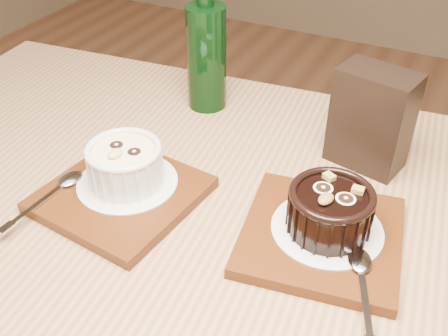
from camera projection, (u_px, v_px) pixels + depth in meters
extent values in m
cube|color=olive|center=(228.00, 257.00, 0.62)|extent=(1.27, 0.91, 0.04)
cylinder|color=olive|center=(67.00, 206.00, 1.27)|extent=(0.06, 0.06, 0.71)
cube|color=#52270D|center=(122.00, 195.00, 0.67)|extent=(0.20, 0.20, 0.01)
cylinder|color=silver|center=(128.00, 182.00, 0.68)|extent=(0.13, 0.13, 0.00)
cylinder|color=white|center=(125.00, 167.00, 0.66)|extent=(0.09, 0.09, 0.05)
cylinder|color=#FFEA9B|center=(123.00, 152.00, 0.65)|extent=(0.08, 0.08, 0.00)
torus|color=white|center=(123.00, 149.00, 0.65)|extent=(0.10, 0.10, 0.01)
cylinder|color=black|center=(116.00, 145.00, 0.66)|extent=(0.02, 0.02, 0.00)
cylinder|color=black|center=(134.00, 152.00, 0.64)|extent=(0.02, 0.02, 0.00)
ellipsoid|color=#CEBA79|center=(115.00, 153.00, 0.64)|extent=(0.02, 0.02, 0.01)
cube|color=#52270D|center=(321.00, 236.00, 0.61)|extent=(0.21, 0.21, 0.01)
cylinder|color=silver|center=(327.00, 229.00, 0.61)|extent=(0.13, 0.13, 0.00)
cylinder|color=black|center=(330.00, 212.00, 0.59)|extent=(0.09, 0.09, 0.05)
cylinder|color=black|center=(332.00, 197.00, 0.58)|extent=(0.08, 0.08, 0.00)
torus|color=black|center=(333.00, 194.00, 0.58)|extent=(0.10, 0.10, 0.01)
cylinder|color=black|center=(323.00, 187.00, 0.59)|extent=(0.02, 0.02, 0.00)
cylinder|color=black|center=(346.00, 198.00, 0.57)|extent=(0.02, 0.02, 0.00)
ellipsoid|color=brown|center=(326.00, 199.00, 0.57)|extent=(0.02, 0.03, 0.01)
cube|color=olive|center=(329.00, 177.00, 0.60)|extent=(0.02, 0.02, 0.01)
cube|color=olive|center=(358.00, 190.00, 0.58)|extent=(0.01, 0.01, 0.01)
cube|color=black|center=(372.00, 119.00, 0.70)|extent=(0.11, 0.08, 0.14)
cylinder|color=black|center=(207.00, 58.00, 0.82)|extent=(0.06, 0.06, 0.17)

